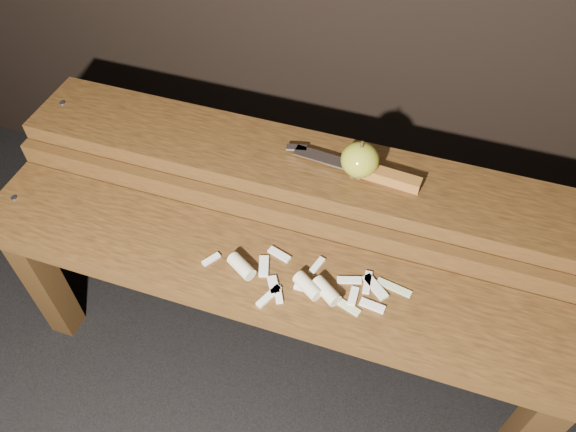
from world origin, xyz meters
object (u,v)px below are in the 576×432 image
(bench_front_tier, at_px, (268,293))
(knife, at_px, (374,173))
(apple, at_px, (360,160))
(bench_rear_tier, at_px, (304,191))

(bench_front_tier, distance_m, knife, 0.31)
(apple, bearing_deg, bench_front_tier, -115.04)
(bench_front_tier, height_order, bench_rear_tier, bench_rear_tier)
(bench_rear_tier, xyz_separation_m, knife, (0.14, 0.00, 0.10))
(bench_rear_tier, height_order, knife, knife)
(bench_front_tier, height_order, knife, knife)
(bench_front_tier, xyz_separation_m, apple, (0.11, 0.23, 0.18))
(bench_front_tier, relative_size, bench_rear_tier, 1.00)
(apple, relative_size, knife, 0.28)
(knife, bearing_deg, apple, 173.54)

